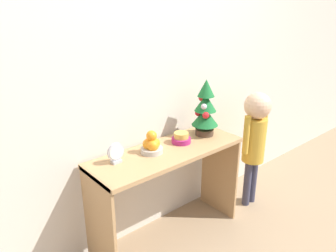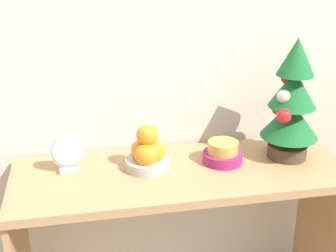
# 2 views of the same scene
# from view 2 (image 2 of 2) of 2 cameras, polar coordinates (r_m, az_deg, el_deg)

# --- Properties ---
(back_wall) EXTENTS (7.00, 0.05, 2.50)m
(back_wall) POSITION_cam_2_polar(r_m,az_deg,el_deg) (1.69, -0.08, 14.20)
(back_wall) COLOR beige
(back_wall) RESTS_ON ground_plane
(console_table) EXTENTS (1.15, 0.41, 0.74)m
(console_table) POSITION_cam_2_polar(r_m,az_deg,el_deg) (1.70, 1.57, -10.50)
(console_table) COLOR tan
(console_table) RESTS_ON ground_plane
(mini_tree) EXTENTS (0.20, 0.20, 0.44)m
(mini_tree) POSITION_cam_2_polar(r_m,az_deg,el_deg) (1.68, 14.85, 2.85)
(mini_tree) COLOR #4C3828
(mini_tree) RESTS_ON console_table
(fruit_bowl) EXTENTS (0.15, 0.15, 0.16)m
(fruit_bowl) POSITION_cam_2_polar(r_m,az_deg,el_deg) (1.60, -2.54, -3.33)
(fruit_bowl) COLOR #B7B2A8
(fruit_bowl) RESTS_ON console_table
(singing_bowl) EXTENTS (0.14, 0.14, 0.08)m
(singing_bowl) POSITION_cam_2_polar(r_m,az_deg,el_deg) (1.67, 6.68, -3.32)
(singing_bowl) COLOR #9E2366
(singing_bowl) RESTS_ON console_table
(desk_clock) EXTENTS (0.12, 0.04, 0.14)m
(desk_clock) POSITION_cam_2_polar(r_m,az_deg,el_deg) (1.61, -12.12, -3.32)
(desk_clock) COLOR #B2B2B7
(desk_clock) RESTS_ON console_table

